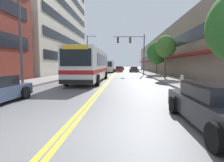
{
  "coord_description": "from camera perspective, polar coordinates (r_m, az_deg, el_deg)",
  "views": [
    {
      "loc": [
        1.53,
        -4.27,
        1.77
      ],
      "look_at": [
        -0.01,
        21.51,
        -0.61
      ],
      "focal_mm": 28.0,
      "sensor_mm": 36.0,
      "label": 1
    }
  ],
  "objects": [
    {
      "name": "car_black_moving_second",
      "position": [
        61.54,
        3.09,
        4.13
      ],
      "size": [
        2.02,
        4.71,
        1.16
      ],
      "color": "black",
      "rests_on": "ground_plane"
    },
    {
      "name": "storefront_row_right",
      "position": [
        42.98,
        19.52,
        8.07
      ],
      "size": [
        9.1,
        68.0,
        8.18
      ],
      "color": "gray",
      "rests_on": "ground_plane"
    },
    {
      "name": "box_truck",
      "position": [
        41.29,
        -1.06,
        4.92
      ],
      "size": [
        2.64,
        7.16,
        2.85
      ],
      "color": "white",
      "rests_on": "ground_plane"
    },
    {
      "name": "sidewalk_left",
      "position": [
        42.23,
        -8.65,
        2.93
      ],
      "size": [
        3.59,
        106.0,
        0.17
      ],
      "color": "gray",
      "rests_on": "ground_plane"
    },
    {
      "name": "street_lamp_left_far",
      "position": [
        34.78,
        -7.61,
        9.59
      ],
      "size": [
        1.86,
        0.28,
        7.46
      ],
      "color": "#47474C",
      "rests_on": "ground_plane"
    },
    {
      "name": "traffic_signal_mast",
      "position": [
        30.67,
        7.15,
        11.09
      ],
      "size": [
        5.35,
        0.38,
        6.93
      ],
      "color": "#47474C",
      "rests_on": "ground_plane"
    },
    {
      "name": "car_charcoal_parked_right_foreground",
      "position": [
        5.83,
        31.94,
        -7.32
      ],
      "size": [
        1.97,
        4.81,
        1.24
      ],
      "color": "#232328",
      "rests_on": "ground_plane"
    },
    {
      "name": "fire_hydrant",
      "position": [
        13.97,
        21.85,
        0.06
      ],
      "size": [
        0.35,
        0.27,
        0.85
      ],
      "color": "#B7B7BC",
      "rests_on": "sidewalk_right"
    },
    {
      "name": "car_dark_grey_parked_right_mid",
      "position": [
        43.64,
        7.16,
        3.72
      ],
      "size": [
        2.13,
        4.6,
        1.3
      ],
      "color": "#38383D",
      "rests_on": "ground_plane"
    },
    {
      "name": "street_tree_right_mid",
      "position": [
        22.67,
        17.08,
        10.68
      ],
      "size": [
        2.44,
        2.44,
        5.19
      ],
      "color": "brown",
      "rests_on": "sidewalk_right"
    },
    {
      "name": "car_champagne_parked_left_far",
      "position": [
        31.16,
        -7.45,
        3.12
      ],
      "size": [
        2.06,
        4.51,
        1.34
      ],
      "color": "beige",
      "rests_on": "ground_plane"
    },
    {
      "name": "car_white_parked_left_near",
      "position": [
        38.61,
        -5.31,
        3.44
      ],
      "size": [
        2.1,
        4.18,
        1.17
      ],
      "color": "white",
      "rests_on": "ground_plane"
    },
    {
      "name": "sidewalk_right",
      "position": [
        41.7,
        11.37,
        2.86
      ],
      "size": [
        3.59,
        106.0,
        0.17
      ],
      "color": "gray",
      "rests_on": "ground_plane"
    },
    {
      "name": "street_tree_right_far",
      "position": [
        30.66,
        14.54,
        8.91
      ],
      "size": [
        3.46,
        3.46,
        5.53
      ],
      "color": "brown",
      "rests_on": "sidewalk_right"
    },
    {
      "name": "city_bus",
      "position": [
        18.9,
        -6.96,
        5.41
      ],
      "size": [
        2.95,
        11.97,
        3.24
      ],
      "color": "silver",
      "rests_on": "ground_plane"
    },
    {
      "name": "office_tower_left",
      "position": [
        41.67,
        -21.69,
        18.27
      ],
      "size": [
        12.08,
        28.8,
        22.79
      ],
      "color": "beige",
      "rests_on": "ground_plane"
    },
    {
      "name": "street_lamp_left_near",
      "position": [
        13.68,
        -26.76,
        20.02
      ],
      "size": [
        2.67,
        0.28,
        9.11
      ],
      "color": "#47474C",
      "rests_on": "ground_plane"
    },
    {
      "name": "centre_line",
      "position": [
        41.33,
        1.29,
        2.82
      ],
      "size": [
        0.34,
        106.0,
        0.01
      ],
      "color": "yellow",
      "rests_on": "ground_plane"
    },
    {
      "name": "ground_plane",
      "position": [
        41.33,
        1.29,
        2.82
      ],
      "size": [
        240.0,
        240.0,
        0.0
      ],
      "primitive_type": "plane",
      "color": "slate"
    },
    {
      "name": "car_red_moving_lead",
      "position": [
        43.99,
        2.2,
        3.81
      ],
      "size": [
        2.05,
        4.4,
        1.41
      ],
      "color": "maroon",
      "rests_on": "ground_plane"
    }
  ]
}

